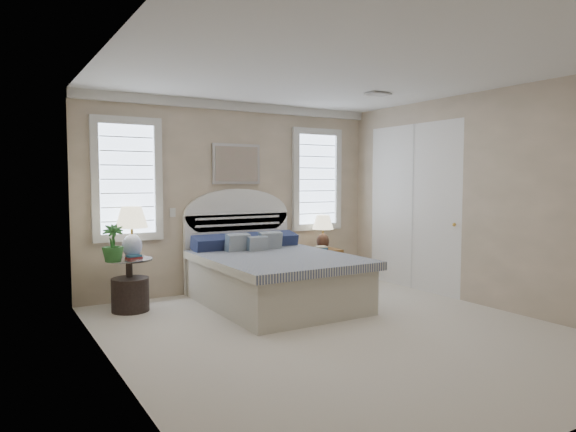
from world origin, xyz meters
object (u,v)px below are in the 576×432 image
Objects in this scene: bed at (271,273)px; lamp_left at (132,226)px; nightstand_right at (323,259)px; lamp_right at (323,228)px; floor_pot at (130,295)px; side_table_left at (129,278)px.

lamp_left is at bearing 156.88° from bed.
lamp_right is (0.03, 0.04, 0.47)m from nightstand_right.
lamp_left reaches higher than floor_pot.
nightstand_right is (1.30, 0.69, 0.00)m from bed.
floor_pot is 0.85× the size of lamp_right.
bed reaches higher than lamp_right.
lamp_right is (2.99, 0.23, 0.65)m from floor_pot.
side_table_left is at bearing 81.63° from floor_pot.
bed is 3.55× the size of lamp_left.
lamp_left reaches higher than side_table_left.
side_table_left is at bearing -126.54° from lamp_left.
lamp_right reaches higher than floor_pot.
side_table_left reaches higher than nightstand_right.
lamp_left is (-1.59, 0.68, 0.64)m from bed.
bed is 3.61× the size of side_table_left.
lamp_left reaches higher than nightstand_right.
lamp_right is (2.92, 0.06, -0.17)m from lamp_left.
side_table_left is at bearing -177.22° from lamp_right.
lamp_right is at bearing 28.99° from bed.
side_table_left is 3.02m from lamp_right.
floor_pot is at bearing 162.89° from bed.
side_table_left is (-1.65, 0.59, 0.00)m from bed.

